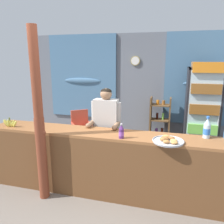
{
  "coord_description": "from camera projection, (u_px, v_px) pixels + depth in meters",
  "views": [
    {
      "loc": [
        0.83,
        -2.67,
        2.06
      ],
      "look_at": [
        -0.09,
        0.7,
        1.23
      ],
      "focal_mm": 36.05,
      "sensor_mm": 36.0,
      "label": 1
    }
  ],
  "objects": [
    {
      "name": "ground_plane",
      "position": [
        123.0,
        170.0,
        4.27
      ],
      "size": [
        7.56,
        7.56,
        0.0
      ],
      "primitive_type": "plane",
      "color": "slate"
    },
    {
      "name": "back_wall_curtained",
      "position": [
        139.0,
        87.0,
        5.61
      ],
      "size": [
        5.64,
        0.22,
        2.66
      ],
      "color": "slate",
      "rests_on": "ground"
    },
    {
      "name": "stall_counter",
      "position": [
        109.0,
        160.0,
        3.3
      ],
      "size": [
        3.9,
        0.5,
        0.99
      ],
      "color": "#935B33",
      "rests_on": "ground"
    },
    {
      "name": "timber_post",
      "position": [
        39.0,
        122.0,
        3.18
      ],
      "size": [
        0.17,
        0.14,
        2.5
      ],
      "color": "brown",
      "rests_on": "ground"
    },
    {
      "name": "drink_fridge",
      "position": [
        203.0,
        106.0,
        4.72
      ],
      "size": [
        0.68,
        0.67,
        2.0
      ],
      "color": "#232328",
      "rests_on": "ground"
    },
    {
      "name": "bottle_shelf_rack",
      "position": [
        160.0,
        121.0,
        5.32
      ],
      "size": [
        0.48,
        0.28,
        1.19
      ],
      "color": "brown",
      "rests_on": "ground"
    },
    {
      "name": "plastic_lawn_chair",
      "position": [
        81.0,
        126.0,
        5.39
      ],
      "size": [
        0.61,
        0.61,
        0.86
      ],
      "color": "#E5563D",
      "rests_on": "ground"
    },
    {
      "name": "shopkeeper",
      "position": [
        106.0,
        124.0,
        3.75
      ],
      "size": [
        0.51,
        0.42,
        1.6
      ],
      "color": "#28282D",
      "rests_on": "ground"
    },
    {
      "name": "soda_bottle_water",
      "position": [
        207.0,
        129.0,
        3.09
      ],
      "size": [
        0.09,
        0.09,
        0.31
      ],
      "color": "silver",
      "rests_on": "stall_counter"
    },
    {
      "name": "soda_bottle_grape_soda",
      "position": [
        121.0,
        132.0,
        3.08
      ],
      "size": [
        0.07,
        0.07,
        0.21
      ],
      "color": "#56286B",
      "rests_on": "stall_counter"
    },
    {
      "name": "pastry_tray",
      "position": [
        168.0,
        141.0,
        2.95
      ],
      "size": [
        0.41,
        0.41,
        0.07
      ],
      "color": "#BCBCC1",
      "rests_on": "stall_counter"
    },
    {
      "name": "banana_bunch",
      "position": [
        10.0,
        123.0,
        3.61
      ],
      "size": [
        0.27,
        0.06,
        0.16
      ],
      "color": "#CCC14C",
      "rests_on": "stall_counter"
    }
  ]
}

